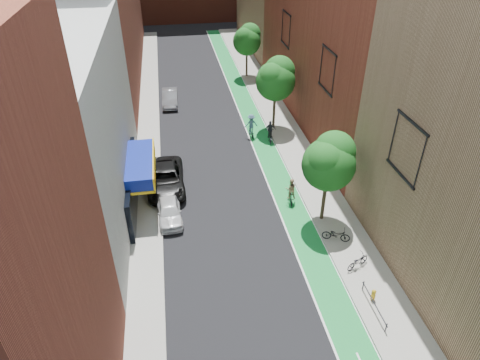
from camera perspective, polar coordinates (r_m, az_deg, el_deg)
name	(u,v)px	position (r m, az deg, el deg)	size (l,w,h in m)	color
bike_lane	(253,120)	(42.26, 1.69, 8.02)	(2.00, 68.00, 0.01)	#157B34
sidewalk_left	(149,127)	(41.61, -12.05, 6.93)	(2.00, 68.00, 0.15)	gray
sidewalk_right	(277,117)	(42.75, 5.01, 8.32)	(3.00, 68.00, 0.15)	gray
building_left_white	(55,133)	(29.11, -23.48, 5.80)	(8.00, 20.00, 12.00)	silver
tree_near	(330,161)	(26.97, 11.86, 2.55)	(3.40, 3.36, 6.42)	#332619
tree_mid	(276,78)	(38.93, 4.83, 13.42)	(3.55, 3.53, 6.74)	#332619
tree_far	(247,39)	(52.08, 0.97, 18.29)	(3.30, 3.25, 6.21)	#332619
parked_car_white	(169,211)	(29.15, -9.41, -4.03)	(1.57, 3.91, 1.33)	silver
parked_car_black	(166,179)	(32.12, -9.86, 0.16)	(2.69, 5.83, 1.62)	black
parked_car_silver	(170,98)	(46.01, -9.33, 10.78)	(1.55, 4.45, 1.47)	gray
cyclist_lane_near	(291,193)	(30.35, 6.77, -1.69)	(0.83, 1.59, 1.93)	black
cyclist_lane_mid	(270,134)	(38.10, 4.06, 6.10)	(0.99, 1.94, 1.95)	black
cyclist_lane_far	(251,126)	(38.73, 1.50, 7.17)	(1.23, 1.58, 2.16)	black
parked_bike_near	(358,261)	(26.18, 15.42, -10.40)	(0.56, 1.62, 0.85)	black
parked_bike_far	(336,235)	(27.61, 12.69, -7.11)	(0.61, 1.75, 0.92)	black
fire_hydrant	(373,294)	(24.68, 17.36, -14.36)	(0.24, 0.24, 0.70)	#BF9216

